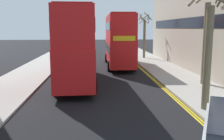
# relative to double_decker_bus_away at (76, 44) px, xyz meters

# --- Properties ---
(sidewalk_right) EXTENTS (4.00, 80.00, 0.14)m
(sidewalk_right) POSITION_rel_double_decker_bus_away_xyz_m (8.43, 0.11, -2.96)
(sidewalk_right) COLOR #9E9991
(sidewalk_right) RESTS_ON ground
(sidewalk_left) EXTENTS (4.00, 80.00, 0.14)m
(sidewalk_left) POSITION_rel_double_decker_bus_away_xyz_m (-4.57, 0.11, -2.96)
(sidewalk_left) COLOR #9E9991
(sidewalk_left) RESTS_ON ground
(kerb_line_outer) EXTENTS (0.10, 56.00, 0.01)m
(kerb_line_outer) POSITION_rel_double_decker_bus_away_xyz_m (6.33, -1.89, -3.03)
(kerb_line_outer) COLOR yellow
(kerb_line_outer) RESTS_ON ground
(kerb_line_inner) EXTENTS (0.10, 56.00, 0.01)m
(kerb_line_inner) POSITION_rel_double_decker_bus_away_xyz_m (6.17, -1.89, -3.03)
(kerb_line_inner) COLOR yellow
(kerb_line_inner) RESTS_ON ground
(double_decker_bus_away) EXTENTS (3.17, 10.91, 5.64)m
(double_decker_bus_away) POSITION_rel_double_decker_bus_away_xyz_m (0.00, 0.00, 0.00)
(double_decker_bus_away) COLOR red
(double_decker_bus_away) RESTS_ON ground
(double_decker_bus_oncoming) EXTENTS (2.82, 10.81, 5.64)m
(double_decker_bus_oncoming) POSITION_rel_double_decker_bus_away_xyz_m (4.04, 8.47, 0.00)
(double_decker_bus_oncoming) COLOR red
(double_decker_bus_oncoming) RESTS_ON ground
(street_tree_near) EXTENTS (1.83, 2.01, 5.95)m
(street_tree_near) POSITION_rel_double_decker_bus_away_xyz_m (9.89, 23.95, -0.19)
(street_tree_near) COLOR #6B6047
(street_tree_near) RESTS_ON sidewalk_right
(street_tree_mid) EXTENTS (1.81, 1.81, 6.13)m
(street_tree_mid) POSITION_rel_double_decker_bus_away_xyz_m (8.17, 15.26, 0.13)
(street_tree_mid) COLOR #6B6047
(street_tree_mid) RESTS_ON sidewalk_right
(street_tree_far) EXTENTS (1.98, 1.92, 6.99)m
(street_tree_far) POSITION_rel_double_decker_bus_away_xyz_m (9.43, -1.48, 0.24)
(street_tree_far) COLOR #6B6047
(street_tree_far) RESTS_ON sidewalk_right
(street_tree_distant) EXTENTS (1.69, 2.10, 6.20)m
(street_tree_distant) POSITION_rel_double_decker_bus_away_xyz_m (7.01, -7.22, -0.07)
(street_tree_distant) COLOR #6B6047
(street_tree_distant) RESTS_ON sidewalk_right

